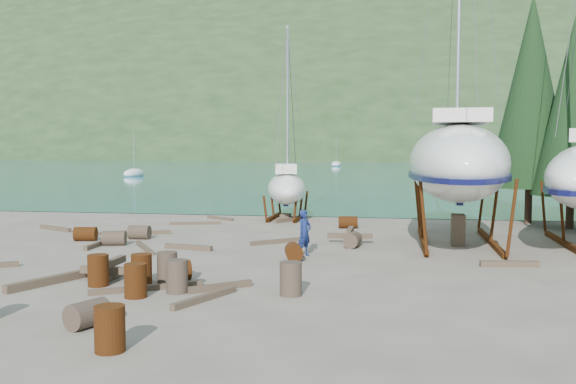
# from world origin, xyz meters

# --- Properties ---
(ground) EXTENTS (600.00, 600.00, 0.00)m
(ground) POSITION_xyz_m (0.00, 0.00, 0.00)
(ground) COLOR #63594E
(ground) RESTS_ON ground
(bay_water) EXTENTS (700.00, 700.00, 0.00)m
(bay_water) POSITION_xyz_m (0.00, 315.00, 0.01)
(bay_water) COLOR #1A6484
(bay_water) RESTS_ON ground
(far_hill) EXTENTS (800.00, 360.00, 110.00)m
(far_hill) POSITION_xyz_m (0.00, 320.00, 0.00)
(far_hill) COLOR #223219
(far_hill) RESTS_ON ground
(far_house_left) EXTENTS (6.60, 5.60, 5.60)m
(far_house_left) POSITION_xyz_m (-60.00, 190.00, 2.92)
(far_house_left) COLOR beige
(far_house_left) RESTS_ON ground
(far_house_center) EXTENTS (6.60, 5.60, 5.60)m
(far_house_center) POSITION_xyz_m (-20.00, 190.00, 2.92)
(far_house_center) COLOR beige
(far_house_center) RESTS_ON ground
(far_house_right) EXTENTS (6.60, 5.60, 5.60)m
(far_house_right) POSITION_xyz_m (30.00, 190.00, 2.92)
(far_house_right) COLOR beige
(far_house_right) RESTS_ON ground
(cypress_near_right) EXTENTS (3.60, 3.60, 10.00)m
(cypress_near_right) POSITION_xyz_m (12.50, 12.00, 5.79)
(cypress_near_right) COLOR black
(cypress_near_right) RESTS_ON ground
(cypress_back_left) EXTENTS (4.14, 4.14, 11.50)m
(cypress_back_left) POSITION_xyz_m (11.00, 14.00, 6.66)
(cypress_back_left) COLOR black
(cypress_back_left) RESTS_ON ground
(moored_boat_left) EXTENTS (2.00, 5.00, 6.05)m
(moored_boat_left) POSITION_xyz_m (-30.00, 60.00, 0.39)
(moored_boat_left) COLOR white
(moored_boat_left) RESTS_ON ground
(moored_boat_mid) EXTENTS (2.00, 5.00, 6.05)m
(moored_boat_mid) POSITION_xyz_m (10.00, 80.00, 0.39)
(moored_boat_mid) COLOR white
(moored_boat_mid) RESTS_ON ground
(moored_boat_far) EXTENTS (2.00, 5.00, 6.05)m
(moored_boat_far) POSITION_xyz_m (-8.00, 110.00, 0.39)
(moored_boat_far) COLOR white
(moored_boat_far) RESTS_ON ground
(large_sailboat_near) EXTENTS (4.39, 13.17, 20.48)m
(large_sailboat_near) POSITION_xyz_m (6.81, 6.33, 3.29)
(large_sailboat_near) COLOR white
(large_sailboat_near) RESTS_ON ground
(small_sailboat_shore) EXTENTS (3.25, 6.70, 10.29)m
(small_sailboat_shore) POSITION_xyz_m (-1.41, 13.67, 1.70)
(small_sailboat_shore) COLOR white
(small_sailboat_shore) RESTS_ON ground
(worker) EXTENTS (0.65, 0.72, 1.65)m
(worker) POSITION_xyz_m (1.22, 2.32, 0.83)
(worker) COLOR #121F51
(worker) RESTS_ON ground
(drum_1) EXTENTS (0.87, 1.03, 0.58)m
(drum_1) POSITION_xyz_m (-2.06, -7.41, 0.29)
(drum_1) COLOR #2D2823
(drum_1) RESTS_ON ground
(drum_2) EXTENTS (0.97, 0.73, 0.58)m
(drum_2) POSITION_xyz_m (-8.23, 4.44, 0.29)
(drum_2) COLOR #55270E
(drum_2) RESTS_ON ground
(drum_4) EXTENTS (0.95, 0.70, 0.58)m
(drum_4) POSITION_xyz_m (2.14, 10.41, 0.29)
(drum_4) COLOR #55270E
(drum_4) RESTS_ON ground
(drum_5) EXTENTS (0.58, 0.58, 0.88)m
(drum_5) POSITION_xyz_m (-1.29, -3.94, 0.44)
(drum_5) COLOR #2D2823
(drum_5) RESTS_ON ground
(drum_6) EXTENTS (0.77, 0.99, 0.58)m
(drum_6) POSITION_xyz_m (0.98, 1.41, 0.29)
(drum_6) COLOR #55270E
(drum_6) RESTS_ON ground
(drum_7) EXTENTS (0.58, 0.58, 0.88)m
(drum_7) POSITION_xyz_m (-0.86, -8.87, 0.44)
(drum_7) COLOR #55270E
(drum_7) RESTS_ON ground
(drum_9) EXTENTS (0.89, 0.60, 0.58)m
(drum_9) POSITION_xyz_m (-6.24, 5.32, 0.29)
(drum_9) COLOR #2D2823
(drum_9) RESTS_ON ground
(drum_10) EXTENTS (0.58, 0.58, 0.88)m
(drum_10) POSITION_xyz_m (-2.15, -4.64, 0.44)
(drum_10) COLOR #55270E
(drum_10) RESTS_ON ground
(drum_11) EXTENTS (0.69, 0.95, 0.58)m
(drum_11) POSITION_xyz_m (2.76, 4.58, 0.29)
(drum_11) COLOR #2D2823
(drum_11) RESTS_ON ground
(drum_12) EXTENTS (1.05, 0.95, 0.58)m
(drum_12) POSITION_xyz_m (-1.88, -2.45, 0.29)
(drum_12) COLOR #55270E
(drum_12) RESTS_ON ground
(drum_13) EXTENTS (0.58, 0.58, 0.88)m
(drum_13) POSITION_xyz_m (-3.73, -3.53, 0.44)
(drum_13) COLOR #55270E
(drum_13) RESTS_ON ground
(drum_14) EXTENTS (0.58, 0.58, 0.88)m
(drum_14) POSITION_xyz_m (-2.58, -3.23, 0.44)
(drum_14) COLOR #55270E
(drum_14) RESTS_ON ground
(drum_15) EXTENTS (0.98, 0.75, 0.58)m
(drum_15) POSITION_xyz_m (-6.52, 3.49, 0.29)
(drum_15) COLOR #2D2823
(drum_15) RESTS_ON ground
(drum_16) EXTENTS (0.58, 0.58, 0.88)m
(drum_16) POSITION_xyz_m (-2.00, -2.77, 0.44)
(drum_16) COLOR #2D2823
(drum_16) RESTS_ON ground
(drum_17) EXTENTS (0.58, 0.58, 0.88)m
(drum_17) POSITION_xyz_m (1.74, -3.75, 0.44)
(drum_17) COLOR #2D2823
(drum_17) RESTS_ON ground
(timber_0) EXTENTS (2.46, 0.85, 0.14)m
(timber_0) POSITION_xyz_m (-5.49, 10.54, 0.07)
(timber_0) COLOR #4E392D
(timber_0) RESTS_ON ground
(timber_1) EXTENTS (1.88, 0.43, 0.19)m
(timber_1) POSITION_xyz_m (8.04, 1.40, 0.10)
(timber_1) COLOR #4E392D
(timber_1) RESTS_ON ground
(timber_2) EXTENTS (2.12, 1.22, 0.19)m
(timber_2) POSITION_xyz_m (-11.22, 7.32, 0.09)
(timber_2) COLOR #4E392D
(timber_2) RESTS_ON ground
(timber_3) EXTENTS (2.63, 1.78, 0.15)m
(timber_3) POSITION_xyz_m (-2.18, -3.85, 0.07)
(timber_3) COLOR #4E392D
(timber_3) RESTS_ON ground
(timber_4) EXTENTS (0.27, 2.22, 0.17)m
(timber_4) POSITION_xyz_m (-7.05, 3.12, 0.09)
(timber_4) COLOR #4E392D
(timber_4) RESTS_ON ground
(timber_5) EXTENTS (1.07, 2.29, 0.16)m
(timber_5) POSITION_xyz_m (-0.29, -4.69, 0.08)
(timber_5) COLOR #4E392D
(timber_5) RESTS_ON ground
(timber_6) EXTENTS (1.14, 1.65, 0.19)m
(timber_6) POSITION_xyz_m (-1.17, 12.51, 0.10)
(timber_6) COLOR #4E392D
(timber_6) RESTS_ON ground
(timber_7) EXTENTS (1.50, 1.38, 0.17)m
(timber_7) POSITION_xyz_m (-0.24, -3.41, 0.09)
(timber_7) COLOR #4E392D
(timber_7) RESTS_ON ground
(timber_8) EXTENTS (1.98, 0.60, 0.19)m
(timber_8) POSITION_xyz_m (-3.30, 2.97, 0.09)
(timber_8) COLOR #4E392D
(timber_8) RESTS_ON ground
(timber_9) EXTENTS (1.77, 1.29, 0.15)m
(timber_9) POSITION_xyz_m (-4.88, 12.90, 0.08)
(timber_9) COLOR #4E392D
(timber_9) RESTS_ON ground
(timber_10) EXTENTS (1.99, 1.80, 0.16)m
(timber_10) POSITION_xyz_m (-0.26, 5.15, 0.08)
(timber_10) COLOR #4E392D
(timber_10) RESTS_ON ground
(timber_11) EXTENTS (1.65, 2.46, 0.15)m
(timber_11) POSITION_xyz_m (-4.94, 2.71, 0.08)
(timber_11) COLOR #4E392D
(timber_11) RESTS_ON ground
(timber_15) EXTENTS (2.02, 1.66, 0.15)m
(timber_15) POSITION_xyz_m (-7.91, 6.47, 0.07)
(timber_15) COLOR #4E392D
(timber_15) RESTS_ON ground
(timber_16) EXTENTS (1.30, 2.75, 0.23)m
(timber_16) POSITION_xyz_m (-5.16, -3.56, 0.11)
(timber_16) COLOR #4E392D
(timber_16) RESTS_ON ground
(timber_17) EXTENTS (2.08, 1.05, 0.16)m
(timber_17) POSITION_xyz_m (-6.52, 6.61, 0.08)
(timber_17) COLOR #4E392D
(timber_17) RESTS_ON ground
(timber_pile_fore) EXTENTS (1.80, 1.80, 0.60)m
(timber_pile_fore) POSITION_xyz_m (-3.73, -2.78, 0.30)
(timber_pile_fore) COLOR #4E392D
(timber_pile_fore) RESTS_ON ground
(timber_pile_aft) EXTENTS (1.80, 1.80, 0.60)m
(timber_pile_aft) POSITION_xyz_m (2.58, 5.59, 0.30)
(timber_pile_aft) COLOR #4E392D
(timber_pile_aft) RESTS_ON ground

